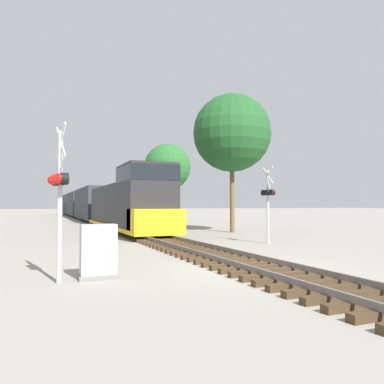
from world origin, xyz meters
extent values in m
plane|color=gray|center=(0.00, 0.00, 0.00)|extent=(400.00, 400.00, 0.00)
cube|color=#42301E|center=(0.00, -4.50, 0.08)|extent=(2.60, 0.22, 0.16)
cube|color=#42301E|center=(0.00, -3.90, 0.08)|extent=(2.60, 0.22, 0.16)
cube|color=#42301E|center=(0.00, -3.30, 0.08)|extent=(2.60, 0.22, 0.16)
cube|color=#42301E|center=(0.00, -2.70, 0.08)|extent=(2.60, 0.22, 0.16)
cube|color=#42301E|center=(0.00, -2.10, 0.08)|extent=(2.60, 0.22, 0.16)
cube|color=#42301E|center=(0.00, -1.50, 0.08)|extent=(2.60, 0.22, 0.16)
cube|color=#42301E|center=(0.00, -0.90, 0.08)|extent=(2.60, 0.22, 0.16)
cube|color=#42301E|center=(0.00, -0.30, 0.08)|extent=(2.60, 0.22, 0.16)
cube|color=#42301E|center=(0.00, 0.30, 0.08)|extent=(2.60, 0.22, 0.16)
cube|color=#42301E|center=(0.00, 0.90, 0.08)|extent=(2.60, 0.22, 0.16)
cube|color=#42301E|center=(0.00, 1.50, 0.08)|extent=(2.60, 0.22, 0.16)
cube|color=#42301E|center=(0.00, 2.10, 0.08)|extent=(2.60, 0.22, 0.16)
cube|color=#42301E|center=(0.00, 2.70, 0.08)|extent=(2.60, 0.22, 0.16)
cube|color=#42301E|center=(0.00, 3.30, 0.08)|extent=(2.60, 0.22, 0.16)
cube|color=#42301E|center=(0.00, 3.90, 0.08)|extent=(2.60, 0.22, 0.16)
cube|color=#42301E|center=(0.00, 4.50, 0.08)|extent=(2.60, 0.22, 0.16)
cube|color=#42301E|center=(0.00, 5.10, 0.08)|extent=(2.60, 0.22, 0.16)
cube|color=#42301E|center=(0.00, 5.70, 0.08)|extent=(2.60, 0.22, 0.16)
cube|color=#42301E|center=(0.00, 6.30, 0.08)|extent=(2.60, 0.22, 0.16)
cube|color=#42301E|center=(0.00, 6.90, 0.08)|extent=(2.60, 0.22, 0.16)
cube|color=#42301E|center=(0.00, 7.50, 0.08)|extent=(2.60, 0.22, 0.16)
cube|color=#42301E|center=(0.00, 8.10, 0.08)|extent=(2.60, 0.22, 0.16)
cube|color=#42301E|center=(0.00, 8.70, 0.08)|extent=(2.60, 0.22, 0.16)
cube|color=#42301E|center=(0.00, 9.30, 0.08)|extent=(2.60, 0.22, 0.16)
cube|color=#42301E|center=(0.00, 9.90, 0.08)|extent=(2.60, 0.22, 0.16)
cube|color=#42301E|center=(0.00, 10.50, 0.08)|extent=(2.60, 0.22, 0.16)
cube|color=#42301E|center=(0.00, 11.10, 0.08)|extent=(2.60, 0.22, 0.16)
cube|color=#42301E|center=(0.00, 11.70, 0.08)|extent=(2.60, 0.22, 0.16)
cube|color=#42301E|center=(0.00, 12.30, 0.08)|extent=(2.60, 0.22, 0.16)
cube|color=#42301E|center=(0.00, 12.90, 0.08)|extent=(2.60, 0.22, 0.16)
cube|color=#42301E|center=(0.00, 13.50, 0.08)|extent=(2.60, 0.22, 0.16)
cube|color=#42301E|center=(0.00, 14.10, 0.08)|extent=(2.60, 0.22, 0.16)
cube|color=#42301E|center=(0.00, 14.70, 0.08)|extent=(2.60, 0.22, 0.16)
cube|color=#42301E|center=(0.00, 15.30, 0.08)|extent=(2.60, 0.22, 0.16)
cube|color=#42301E|center=(0.00, 15.90, 0.08)|extent=(2.60, 0.22, 0.16)
cube|color=#42301E|center=(0.00, 16.50, 0.08)|extent=(2.60, 0.22, 0.16)
cube|color=#42301E|center=(0.00, 17.10, 0.08)|extent=(2.60, 0.22, 0.16)
cube|color=#42301E|center=(0.00, 17.70, 0.08)|extent=(2.60, 0.22, 0.16)
cube|color=#42301E|center=(0.00, 18.30, 0.08)|extent=(2.60, 0.22, 0.16)
cube|color=#42301E|center=(0.00, 18.90, 0.08)|extent=(2.60, 0.22, 0.16)
cube|color=#42301E|center=(0.00, 19.50, 0.08)|extent=(2.60, 0.22, 0.16)
cube|color=slate|center=(-0.72, 0.00, 0.23)|extent=(0.07, 160.00, 0.15)
cube|color=slate|center=(0.72, 0.00, 0.23)|extent=(0.07, 160.00, 0.15)
cube|color=#232326|center=(0.00, 21.36, 1.91)|extent=(2.45, 13.07, 3.20)
cube|color=#232326|center=(0.00, 12.22, 2.36)|extent=(2.88, 4.11, 4.10)
cube|color=black|center=(0.00, 12.22, 3.81)|extent=(2.91, 4.15, 0.90)
cube|color=gold|center=(0.00, 10.16, 1.03)|extent=(2.88, 1.87, 1.44)
cube|color=gold|center=(0.00, 18.56, 0.43)|extent=(2.94, 18.29, 0.24)
cube|color=black|center=(0.00, 12.50, 0.50)|extent=(1.58, 2.20, 1.00)
cube|color=black|center=(0.00, 24.63, 0.50)|extent=(1.58, 2.20, 1.00)
cube|color=#2D3338|center=(0.00, 37.39, 2.16)|extent=(2.74, 15.83, 3.70)
cube|color=black|center=(0.00, 32.24, 0.45)|extent=(1.58, 2.20, 0.90)
cube|color=black|center=(0.00, 42.53, 0.45)|extent=(1.58, 2.20, 0.90)
cube|color=#2D3338|center=(0.00, 54.79, 2.16)|extent=(2.74, 15.83, 3.70)
cube|color=black|center=(0.00, 49.65, 0.45)|extent=(1.58, 2.20, 0.90)
cube|color=black|center=(0.00, 59.94, 0.45)|extent=(1.58, 2.20, 0.90)
cube|color=#2D3338|center=(0.00, 72.20, 2.16)|extent=(2.74, 15.83, 3.70)
cube|color=black|center=(0.00, 67.05, 0.45)|extent=(1.58, 2.20, 0.90)
cube|color=black|center=(0.00, 77.34, 0.45)|extent=(1.58, 2.20, 0.90)
cylinder|color=#B7B7BC|center=(-5.56, 0.12, 1.92)|extent=(0.12, 0.12, 3.83)
cube|color=white|center=(-5.56, 0.12, 3.53)|extent=(0.21, 0.91, 0.93)
cube|color=white|center=(-5.56, 0.12, 3.53)|extent=(0.21, 0.91, 0.93)
cube|color=black|center=(-5.56, 0.12, 2.60)|extent=(0.23, 0.85, 0.06)
cylinder|color=black|center=(-5.63, 0.46, 2.60)|extent=(0.24, 0.33, 0.30)
sphere|color=red|center=(-5.73, 0.44, 2.60)|extent=(0.26, 0.26, 0.26)
cylinder|color=black|center=(-5.56, 0.12, 2.60)|extent=(0.24, 0.33, 0.30)
sphere|color=red|center=(-5.66, 0.10, 2.60)|extent=(0.26, 0.26, 0.26)
cylinder|color=black|center=(-5.49, -0.23, 2.60)|extent=(0.24, 0.33, 0.30)
sphere|color=red|center=(-5.59, -0.25, 2.60)|extent=(0.26, 0.26, 0.26)
cube|color=white|center=(-5.56, 0.12, 2.98)|extent=(0.09, 0.32, 0.20)
cylinder|color=#B7B7BC|center=(4.80, 6.35, 1.88)|extent=(0.12, 0.12, 3.75)
cube|color=white|center=(4.80, 6.35, 3.45)|extent=(0.07, 0.93, 0.93)
cube|color=white|center=(4.80, 6.35, 3.45)|extent=(0.07, 0.93, 0.93)
cube|color=black|center=(4.80, 6.35, 2.60)|extent=(0.09, 0.86, 0.06)
cylinder|color=black|center=(4.81, 6.00, 2.60)|extent=(0.19, 0.31, 0.30)
sphere|color=red|center=(4.91, 6.00, 2.60)|extent=(0.26, 0.26, 0.26)
cylinder|color=black|center=(4.80, 6.35, 2.60)|extent=(0.19, 0.31, 0.30)
sphere|color=red|center=(4.90, 6.35, 2.60)|extent=(0.26, 0.26, 0.26)
cylinder|color=black|center=(4.79, 6.70, 2.60)|extent=(0.19, 0.31, 0.30)
sphere|color=red|center=(4.89, 6.70, 2.60)|extent=(0.26, 0.26, 0.26)
cube|color=white|center=(4.80, 6.35, 2.90)|extent=(0.04, 0.32, 0.20)
cube|color=slate|center=(-4.57, 0.31, 0.06)|extent=(1.01, 0.56, 0.12)
cube|color=#ADADB2|center=(-4.57, 0.31, 0.78)|extent=(0.92, 0.51, 1.32)
cylinder|color=brown|center=(6.89, 14.00, 2.75)|extent=(0.34, 0.34, 5.50)
sphere|color=#1E5123|center=(6.89, 14.00, 7.20)|extent=(5.66, 5.66, 5.66)
cylinder|color=#473521|center=(7.77, 31.28, 2.38)|extent=(0.47, 0.47, 4.76)
sphere|color=#236028|center=(7.77, 31.28, 6.38)|extent=(5.41, 5.41, 5.41)
camera|label=1|loc=(-6.07, -9.85, 1.95)|focal=35.00mm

